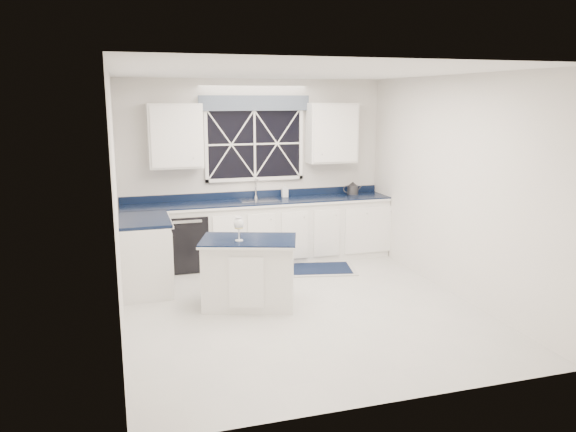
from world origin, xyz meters
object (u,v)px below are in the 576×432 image
object	(u,v)px
dishwasher	(186,241)
island	(249,272)
faucet	(256,188)
kettle	(352,188)
soap_bottle	(285,190)
wine_glass	(239,224)

from	to	relation	value
dishwasher	island	size ratio (longest dim) A/B	0.66
faucet	kettle	world-z (taller)	faucet
soap_bottle	wine_glass	bearing A→B (deg)	-119.76
dishwasher	wine_glass	distance (m)	1.94
island	soap_bottle	distance (m)	2.26
island	wine_glass	distance (m)	0.61
kettle	dishwasher	bearing A→B (deg)	-159.77
faucet	wine_glass	size ratio (longest dim) A/B	1.09
soap_bottle	faucet	bearing A→B (deg)	178.15
wine_glass	faucet	bearing A→B (deg)	71.04
island	soap_bottle	size ratio (longest dim) A/B	6.21
wine_glass	soap_bottle	xyz separation A→B (m)	(1.13, 1.97, 0.03)
faucet	soap_bottle	size ratio (longest dim) A/B	1.50
wine_glass	dishwasher	bearing A→B (deg)	103.11
dishwasher	kettle	bearing A→B (deg)	2.36
dishwasher	faucet	size ratio (longest dim) A/B	2.72
dishwasher	island	world-z (taller)	dishwasher
faucet	wine_glass	xyz separation A→B (m)	(-0.68, -1.99, -0.09)
dishwasher	island	distance (m)	1.82
kettle	soap_bottle	distance (m)	1.09
faucet	wine_glass	world-z (taller)	faucet
faucet	soap_bottle	xyz separation A→B (m)	(0.45, -0.01, -0.06)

